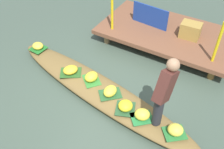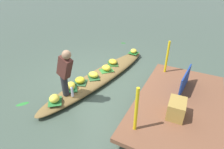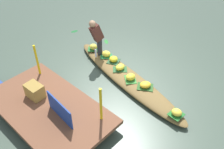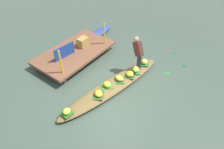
{
  "view_description": "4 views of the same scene",
  "coord_description": "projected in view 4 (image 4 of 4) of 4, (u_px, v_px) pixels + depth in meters",
  "views": [
    {
      "loc": [
        2.05,
        -2.97,
        3.79
      ],
      "look_at": [
        0.2,
        0.18,
        0.47
      ],
      "focal_mm": 42.11,
      "sensor_mm": 36.0,
      "label": 1
    },
    {
      "loc": [
        4.01,
        2.41,
        2.91
      ],
      "look_at": [
        0.15,
        0.45,
        0.36
      ],
      "focal_mm": 29.06,
      "sensor_mm": 36.0,
      "label": 2
    },
    {
      "loc": [
        -3.39,
        4.27,
        4.68
      ],
      "look_at": [
        0.18,
        0.42,
        0.39
      ],
      "focal_mm": 39.64,
      "sensor_mm": 36.0,
      "label": 3
    },
    {
      "loc": [
        -4.2,
        -3.15,
        5.18
      ],
      "look_at": [
        0.17,
        0.15,
        0.45
      ],
      "focal_mm": 33.73,
      "sensor_mm": 36.0,
      "label": 4
    }
  ],
  "objects": [
    {
      "name": "leaf_mat_3",
      "position": [
        107.0,
        86.0,
        7.13
      ],
      "size": [
        0.49,
        0.48,
        0.01
      ],
      "primitive_type": "cube",
      "rotation": [
        0.0,
        0.0,
        2.44
      ],
      "color": "#357C31",
      "rests_on": "vendor_boat"
    },
    {
      "name": "drifting_plant_0",
      "position": [
        175.0,
        53.0,
        8.97
      ],
      "size": [
        0.23,
        0.31,
        0.01
      ],
      "primitive_type": "ellipsoid",
      "rotation": [
        0.0,
        0.0,
        1.27
      ],
      "color": "#195C28",
      "rests_on": "ground"
    },
    {
      "name": "leaf_mat_0",
      "position": [
        99.0,
        95.0,
        6.82
      ],
      "size": [
        0.53,
        0.5,
        0.01
      ],
      "primitive_type": "cube",
      "rotation": [
        0.0,
        0.0,
        0.56
      ],
      "color": "#2A5722",
      "rests_on": "vendor_boat"
    },
    {
      "name": "drifting_plant_1",
      "position": [
        167.0,
        73.0,
        7.99
      ],
      "size": [
        0.32,
        0.28,
        0.01
      ],
      "primitive_type": "ellipsoid",
      "rotation": [
        0.0,
        0.0,
        2.51
      ],
      "color": "#2A7C30",
      "rests_on": "ground"
    },
    {
      "name": "banana_bunch_6",
      "position": [
        67.0,
        111.0,
        6.22
      ],
      "size": [
        0.29,
        0.27,
        0.15
      ],
      "primitive_type": "ellipsoid",
      "rotation": [
        0.0,
        0.0,
        1.77
      ],
      "color": "yellow",
      "rests_on": "vendor_boat"
    },
    {
      "name": "market_banner",
      "position": [
        64.0,
        51.0,
        8.03
      ],
      "size": [
        0.93,
        0.11,
        0.51
      ],
      "primitive_type": "cube",
      "rotation": [
        0.0,
        0.0,
        -0.09
      ],
      "color": "navy",
      "rests_on": "dock_platform"
    },
    {
      "name": "dock_platform",
      "position": [
        75.0,
        52.0,
        8.53
      ],
      "size": [
        3.2,
        1.8,
        0.35
      ],
      "color": "brown",
      "rests_on": "ground"
    },
    {
      "name": "vendor_boat",
      "position": [
        112.0,
        86.0,
        7.29
      ],
      "size": [
        4.52,
        1.51,
        0.21
      ],
      "primitive_type": "ellipsoid",
      "rotation": [
        0.0,
        0.0,
        -0.18
      ],
      "color": "brown",
      "rests_on": "ground"
    },
    {
      "name": "leaf_mat_4",
      "position": [
        136.0,
        71.0,
        7.74
      ],
      "size": [
        0.47,
        0.46,
        0.01
      ],
      "primitive_type": "cube",
      "rotation": [
        0.0,
        0.0,
        0.74
      ],
      "color": "#27783C",
      "rests_on": "vendor_boat"
    },
    {
      "name": "drifting_plant_3",
      "position": [
        184.0,
        66.0,
        8.31
      ],
      "size": [
        0.15,
        0.19,
        0.01
      ],
      "primitive_type": "ellipsoid",
      "rotation": [
        0.0,
        0.0,
        1.57
      ],
      "color": "#194E2C",
      "rests_on": "ground"
    },
    {
      "name": "railing_post_east",
      "position": [
        104.0,
        34.0,
        8.65
      ],
      "size": [
        0.06,
        0.06,
        0.92
      ],
      "primitive_type": "cylinder",
      "color": "yellow",
      "rests_on": "dock_platform"
    },
    {
      "name": "banana_bunch_3",
      "position": [
        107.0,
        84.0,
        7.07
      ],
      "size": [
        0.28,
        0.32,
        0.18
      ],
      "primitive_type": "ellipsoid",
      "rotation": [
        0.0,
        0.0,
        1.38
      ],
      "color": "yellow",
      "rests_on": "vendor_boat"
    },
    {
      "name": "leaf_mat_1",
      "position": [
        130.0,
        76.0,
        7.55
      ],
      "size": [
        0.44,
        0.45,
        0.01
      ],
      "primitive_type": "cube",
      "rotation": [
        0.0,
        0.0,
        1.94
      ],
      "color": "#28502D",
      "rests_on": "vendor_boat"
    },
    {
      "name": "produce_crate",
      "position": [
        83.0,
        42.0,
        8.68
      ],
      "size": [
        0.45,
        0.34,
        0.36
      ],
      "primitive_type": "cube",
      "rotation": [
        0.0,
        0.0,
        0.05
      ],
      "color": "olive",
      "rests_on": "dock_platform"
    },
    {
      "name": "banana_bunch_4",
      "position": [
        136.0,
        69.0,
        7.68
      ],
      "size": [
        0.34,
        0.32,
        0.19
      ],
      "primitive_type": "ellipsoid",
      "rotation": [
        0.0,
        0.0,
        3.6
      ],
      "color": "yellow",
      "rests_on": "vendor_boat"
    },
    {
      "name": "leaf_mat_5",
      "position": [
        144.0,
        63.0,
        8.09
      ],
      "size": [
        0.46,
        0.46,
        0.01
      ],
      "primitive_type": "cube",
      "rotation": [
        0.0,
        0.0,
        0.69
      ],
      "color": "#286F32",
      "rests_on": "vendor_boat"
    },
    {
      "name": "moored_boat",
      "position": [
        98.0,
        33.0,
        10.1
      ],
      "size": [
        1.93,
        0.61,
        0.18
      ],
      "primitive_type": "ellipsoid",
      "rotation": [
        0.0,
        0.0,
        0.05
      ],
      "color": "#27428E",
      "rests_on": "ground"
    },
    {
      "name": "banana_bunch_0",
      "position": [
        99.0,
        94.0,
        6.77
      ],
      "size": [
        0.37,
        0.39,
        0.15
      ],
      "primitive_type": "ellipsoid",
      "rotation": [
        0.0,
        0.0,
        4.16
      ],
      "color": "yellow",
      "rests_on": "vendor_boat"
    },
    {
      "name": "railing_post_west",
      "position": [
        61.0,
        62.0,
        7.2
      ],
      "size": [
        0.06,
        0.06,
        0.92
      ],
      "primitive_type": "cylinder",
      "color": "yellow",
      "rests_on": "dock_platform"
    },
    {
      "name": "banana_bunch_2",
      "position": [
        119.0,
        78.0,
        7.32
      ],
      "size": [
        0.24,
        0.3,
        0.16
      ],
      "primitive_type": "ellipsoid",
      "rotation": [
        0.0,
        0.0,
        4.66
      ],
      "color": "yellow",
      "rests_on": "vendor_boat"
    },
    {
      "name": "banana_bunch_1",
      "position": [
        130.0,
        74.0,
        7.49
      ],
      "size": [
        0.31,
        0.31,
        0.17
      ],
      "primitive_type": "ellipsoid",
      "rotation": [
        0.0,
        0.0,
        2.91
      ],
      "color": "yellow",
      "rests_on": "vendor_boat"
    },
    {
      "name": "canal_water",
      "position": [
        112.0,
        89.0,
        7.36
      ],
      "size": [
        40.0,
        40.0,
        0.0
      ],
      "primitive_type": "plane",
      "color": "#3F5043",
      "rests_on": "ground"
    },
    {
      "name": "vendor_person",
      "position": [
        138.0,
        51.0,
        7.5
      ],
      "size": [
        0.26,
        0.47,
        1.23
      ],
      "color": "#28282D",
      "rests_on": "vendor_boat"
    },
    {
      "name": "leaf_mat_2",
      "position": [
        119.0,
        80.0,
        7.38
      ],
      "size": [
        0.5,
        0.49,
        0.01
      ],
      "primitive_type": "cube",
      "rotation": [
        0.0,
        0.0,
        0.75
      ],
      "color": "#28582C",
      "rests_on": "vendor_boat"
    },
    {
      "name": "water_bottle",
      "position": [
        134.0,
        63.0,
        7.9
      ],
      "size": [
        0.06,
        0.06,
        0.26
      ],
      "primitive_type": "cylinder",
      "color": "silver",
      "rests_on": "vendor_boat"
    },
    {
      "name": "banana_bunch_5",
      "position": [
        144.0,
        62.0,
        8.03
      ],
      "size": [
        0.3,
        0.29,
        0.18
      ],
      "primitive_type": "ellipsoid",
      "rotation": [
        0.0,
        0.0,
        0.26
      ],
      "color": "yellow",
      "rests_on": "vendor_boat"
    },
    {
      "name": "leaf_mat_6",
      "position": [
        67.0,
        113.0,
        6.27
      ],
      "size": [
        0.34,
        0.35,
        0.01
      ],
      "primitive_type": "cube",
      "rotation": [
        0.0,
        0.0,
        3.07
      ],
      "color": "#206926",
      "rests_on": "vendor_boat"
    }
  ]
}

